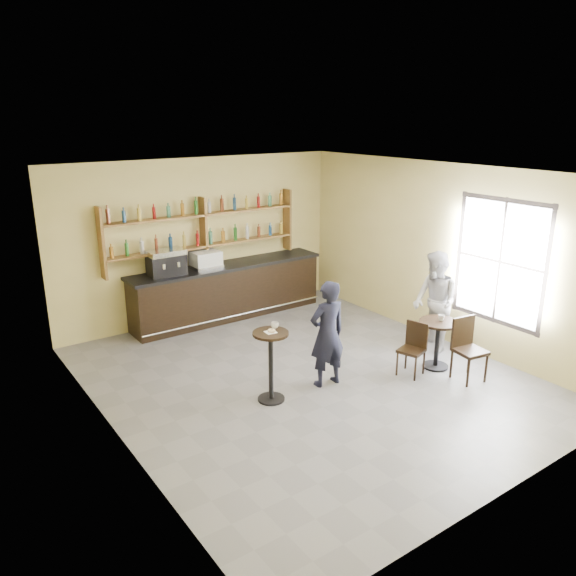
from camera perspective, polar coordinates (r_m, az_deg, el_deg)
floor at (r=8.99m, az=1.93°, el=-9.11°), size 7.00×7.00×0.00m
ceiling at (r=8.08m, az=2.17°, el=11.63°), size 7.00×7.00×0.00m
wall_back at (r=11.29m, az=-8.81°, el=4.87°), size 7.00×0.00×7.00m
wall_front at (r=6.17m, az=22.28°, el=-7.00°), size 7.00×0.00×7.00m
wall_left at (r=7.08m, az=-17.69°, el=-3.37°), size 0.00×7.00×7.00m
wall_right at (r=10.43m, az=15.29°, el=3.42°), size 0.00×7.00×7.00m
window_pane at (r=9.72m, az=20.73°, el=2.50°), size 0.00×2.00×2.00m
window_frame at (r=9.71m, az=20.71°, el=2.50°), size 0.04×1.70×2.10m
shelf_unit at (r=11.13m, az=-8.56°, el=5.81°), size 4.00×0.26×1.40m
liquor_bottles at (r=11.10m, az=-8.60°, el=6.67°), size 3.68×0.10×1.00m
bar_counter at (r=11.43m, az=-6.11°, el=-0.29°), size 4.10×0.80×1.11m
espresso_machine at (r=10.67m, az=-12.25°, el=2.56°), size 0.69×0.47×0.48m
pastry_case at (r=11.02m, az=-8.35°, el=2.86°), size 0.59×0.49×0.33m
pedestal_table at (r=8.12m, az=-1.75°, el=-7.98°), size 0.64×0.64×1.06m
napkin at (r=7.91m, az=-1.78°, el=-4.50°), size 0.16×0.16×0.00m
donut at (r=7.90m, az=-1.68°, el=-4.36°), size 0.13×0.13×0.04m
cup_pedestal at (r=8.04m, az=-1.35°, el=-3.79°), size 0.13×0.13×0.09m
man_main at (r=8.48m, az=4.01°, el=-4.66°), size 0.63×0.44×1.66m
cafe_table at (r=9.50m, az=14.91°, el=-5.55°), size 0.75×0.75×0.80m
cup_cafe at (r=9.37m, az=15.32°, el=-2.94°), size 0.11×0.11×0.10m
chair_west at (r=9.13m, az=12.43°, el=-6.17°), size 0.46×0.46×0.85m
chair_south at (r=9.16m, az=18.02°, el=-6.05°), size 0.49×0.49×0.99m
patron_second at (r=10.01m, az=14.69°, el=-1.39°), size 0.92×1.03×1.77m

